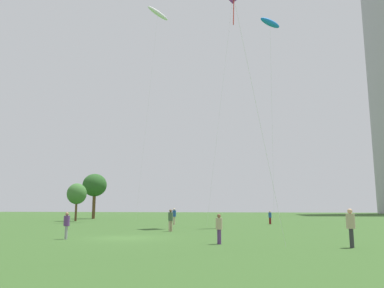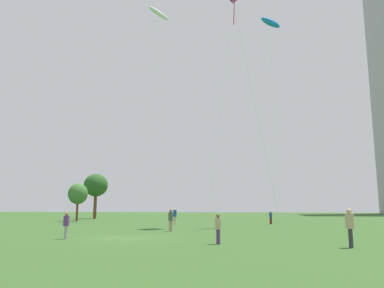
{
  "view_description": "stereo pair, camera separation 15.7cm",
  "coord_description": "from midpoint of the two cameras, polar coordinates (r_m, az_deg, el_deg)",
  "views": [
    {
      "loc": [
        9.27,
        -23.55,
        1.91
      ],
      "look_at": [
        2.96,
        6.38,
        7.04
      ],
      "focal_mm": 35.64,
      "sensor_mm": 36.0,
      "label": 1
    },
    {
      "loc": [
        9.43,
        -23.51,
        1.91
      ],
      "look_at": [
        2.96,
        6.38,
        7.04
      ],
      "focal_mm": 35.64,
      "sensor_mm": 36.0,
      "label": 2
    }
  ],
  "objects": [
    {
      "name": "person_standing_0",
      "position": [
        46.55,
        11.5,
        -10.57
      ],
      "size": [
        0.35,
        0.35,
        1.56
      ],
      "rotation": [
        0.0,
        0.0,
        2.4
      ],
      "color": "maroon",
      "rests_on": "ground"
    },
    {
      "name": "park_tree_1",
      "position": [
        70.67,
        -14.42,
        -6.03
      ],
      "size": [
        4.24,
        4.24,
        7.93
      ],
      "color": "brown",
      "rests_on": "ground"
    },
    {
      "name": "person_standing_2",
      "position": [
        44.35,
        -2.78,
        -10.59
      ],
      "size": [
        0.41,
        0.41,
        1.87
      ],
      "rotation": [
        0.0,
        0.0,
        4.76
      ],
      "color": "tan",
      "rests_on": "ground"
    },
    {
      "name": "park_tree_0",
      "position": [
        58.62,
        -16.93,
        -7.16
      ],
      "size": [
        2.83,
        2.83,
        5.45
      ],
      "color": "brown",
      "rests_on": "ground"
    },
    {
      "name": "kite_flying_1",
      "position": [
        45.89,
        11.5,
        17.32
      ],
      "size": [
        2.54,
        6.19,
        23.09
      ],
      "color": "silver",
      "rests_on": "ground"
    },
    {
      "name": "person_standing_5",
      "position": [
        20.45,
        22.46,
        -11.14
      ],
      "size": [
        0.42,
        0.42,
        1.87
      ],
      "rotation": [
        0.0,
        0.0,
        1.22
      ],
      "color": "#2D2D33",
      "rests_on": "ground"
    },
    {
      "name": "ground",
      "position": [
        25.39,
        -10.01,
        -13.69
      ],
      "size": [
        280.0,
        280.0,
        0.0
      ],
      "primitive_type": "plane",
      "color": "#335623"
    },
    {
      "name": "person_standing_1",
      "position": [
        20.87,
        3.85,
        -12.23
      ],
      "size": [
        0.35,
        0.35,
        1.58
      ],
      "rotation": [
        0.0,
        0.0,
        2.15
      ],
      "color": "#593372",
      "rests_on": "ground"
    },
    {
      "name": "person_standing_4",
      "position": [
        31.79,
        -3.37,
        -11.1
      ],
      "size": [
        0.39,
        0.39,
        1.78
      ],
      "rotation": [
        0.0,
        0.0,
        0.8
      ],
      "color": "tan",
      "rests_on": "ground"
    },
    {
      "name": "person_standing_3",
      "position": [
        25.3,
        -18.43,
        -11.23
      ],
      "size": [
        0.36,
        0.36,
        1.64
      ],
      "rotation": [
        0.0,
        0.0,
        1.96
      ],
      "color": "gray",
      "rests_on": "ground"
    },
    {
      "name": "kite_flying_0",
      "position": [
        63.1,
        -5.2,
        18.87
      ],
      "size": [
        3.87,
        3.77,
        32.66
      ],
      "color": "silver",
      "rests_on": "ground"
    }
  ]
}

